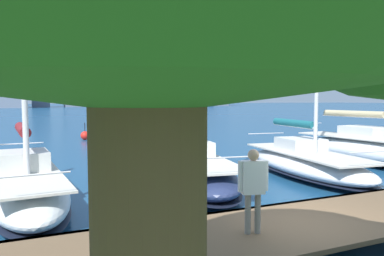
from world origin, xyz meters
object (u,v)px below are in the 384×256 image
(person_white_shirt, at_px, (253,183))
(channel_buoy, at_px, (85,135))
(sailboat_tan, at_px, (372,149))
(sailboat_navy, at_px, (191,169))
(sailboat_teal, at_px, (306,161))
(sailboat_maroon, at_px, (26,186))

(person_white_shirt, relative_size, channel_buoy, 1.20)
(person_white_shirt, xyz_separation_m, channel_buoy, (-0.17, -24.78, -1.26))
(sailboat_tan, height_order, sailboat_navy, sailboat_tan)
(sailboat_tan, height_order, channel_buoy, sailboat_tan)
(sailboat_teal, relative_size, sailboat_navy, 0.87)
(person_white_shirt, bearing_deg, sailboat_maroon, -54.52)
(sailboat_teal, relative_size, person_white_shirt, 6.20)
(sailboat_teal, distance_m, channel_buoy, 19.56)
(sailboat_tan, distance_m, channel_buoy, 21.05)
(sailboat_teal, height_order, channel_buoy, sailboat_teal)
(sailboat_teal, distance_m, sailboat_maroon, 10.96)
(sailboat_teal, distance_m, sailboat_navy, 5.36)
(sailboat_navy, height_order, person_white_shirt, sailboat_navy)
(sailboat_teal, xyz_separation_m, person_white_shirt, (6.83, 6.39, 1.01))
(sailboat_tan, xyz_separation_m, person_white_shirt, (11.67, 7.15, 0.85))
(sailboat_navy, distance_m, sailboat_maroon, 5.61)
(channel_buoy, bearing_deg, person_white_shirt, 89.60)
(sailboat_navy, xyz_separation_m, channel_buoy, (1.29, -18.42, -0.32))
(sailboat_maroon, bearing_deg, person_white_shirt, 125.48)
(person_white_shirt, height_order, channel_buoy, person_white_shirt)
(sailboat_tan, bearing_deg, sailboat_navy, 4.44)
(sailboat_tan, xyz_separation_m, channel_buoy, (11.50, -17.63, -0.41))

